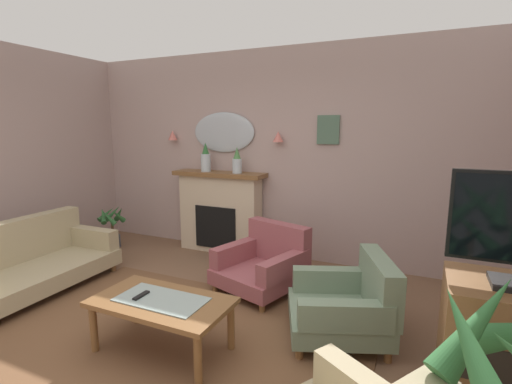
# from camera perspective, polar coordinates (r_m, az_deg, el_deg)

# --- Properties ---
(floor) EXTENTS (6.89, 6.34, 0.10)m
(floor) POSITION_cam_1_polar(r_m,az_deg,el_deg) (3.27, -16.15, -24.51)
(floor) COLOR brown
(floor) RESTS_ON ground
(wall_back) EXTENTS (6.89, 0.10, 2.81)m
(wall_back) POSITION_cam_1_polar(r_m,az_deg,el_deg) (5.08, 3.36, 5.72)
(wall_back) COLOR #B29993
(wall_back) RESTS_ON ground
(patterned_rug) EXTENTS (3.20, 2.40, 0.01)m
(patterned_rug) POSITION_cam_1_polar(r_m,az_deg,el_deg) (3.37, -13.82, -22.16)
(patterned_rug) COLOR brown
(patterned_rug) RESTS_ON ground
(fireplace) EXTENTS (1.36, 0.36, 1.16)m
(fireplace) POSITION_cam_1_polar(r_m,az_deg,el_deg) (5.35, -5.59, -3.17)
(fireplace) COLOR beige
(fireplace) RESTS_ON ground
(mantel_vase_left) EXTENTS (0.14, 0.14, 0.41)m
(mantel_vase_left) POSITION_cam_1_polar(r_m,az_deg,el_deg) (5.31, -7.76, 5.05)
(mantel_vase_left) COLOR silver
(mantel_vase_left) RESTS_ON fireplace
(mantel_vase_right) EXTENTS (0.13, 0.13, 0.36)m
(mantel_vase_right) POSITION_cam_1_polar(r_m,az_deg,el_deg) (5.07, -2.94, 4.67)
(mantel_vase_right) COLOR silver
(mantel_vase_right) RESTS_ON fireplace
(wall_mirror) EXTENTS (0.96, 0.06, 0.56)m
(wall_mirror) POSITION_cam_1_polar(r_m,az_deg,el_deg) (5.34, -5.03, 9.15)
(wall_mirror) COLOR #B2BCC6
(wall_sconce_left) EXTENTS (0.14, 0.14, 0.14)m
(wall_sconce_left) POSITION_cam_1_polar(r_m,az_deg,el_deg) (5.76, -12.74, 8.51)
(wall_sconce_left) COLOR #D17066
(wall_sconce_right) EXTENTS (0.14, 0.14, 0.14)m
(wall_sconce_right) POSITION_cam_1_polar(r_m,az_deg,el_deg) (4.93, 3.43, 8.53)
(wall_sconce_right) COLOR #D17066
(framed_picture) EXTENTS (0.28, 0.03, 0.36)m
(framed_picture) POSITION_cam_1_polar(r_m,az_deg,el_deg) (4.79, 11.08, 9.40)
(framed_picture) COLOR #4C6B56
(coffee_table) EXTENTS (1.10, 0.60, 0.45)m
(coffee_table) POSITION_cam_1_polar(r_m,az_deg,el_deg) (3.15, -14.33, -16.70)
(coffee_table) COLOR brown
(coffee_table) RESTS_ON ground
(tv_remote) EXTENTS (0.04, 0.16, 0.02)m
(tv_remote) POSITION_cam_1_polar(r_m,az_deg,el_deg) (3.20, -17.28, -15.04)
(tv_remote) COLOR black
(tv_remote) RESTS_ON coffee_table
(floral_couch) EXTENTS (0.90, 1.74, 0.76)m
(floral_couch) POSITION_cam_1_polar(r_m,az_deg,el_deg) (4.83, -31.75, -9.21)
(floral_couch) COLOR tan
(floral_couch) RESTS_ON ground
(armchair_by_coffee_table) EXTENTS (1.01, 1.02, 0.71)m
(armchair_by_coffee_table) POSITION_cam_1_polar(r_m,az_deg,el_deg) (4.17, 1.35, -10.79)
(armchair_by_coffee_table) COLOR #934C51
(armchair_by_coffee_table) RESTS_ON ground
(armchair_beside_couch) EXTENTS (1.06, 1.05, 0.71)m
(armchair_beside_couch) POSITION_cam_1_polar(r_m,az_deg,el_deg) (3.37, 14.07, -16.30)
(armchair_beside_couch) COLOR gray
(armchair_beside_couch) RESTS_ON ground
(potted_plant_small_fern) EXTENTS (0.39, 0.42, 0.63)m
(potted_plant_small_fern) POSITION_cam_1_polar(r_m,az_deg,el_deg) (5.95, -21.31, -4.92)
(potted_plant_small_fern) COLOR #474C56
(potted_plant_small_fern) RESTS_ON ground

